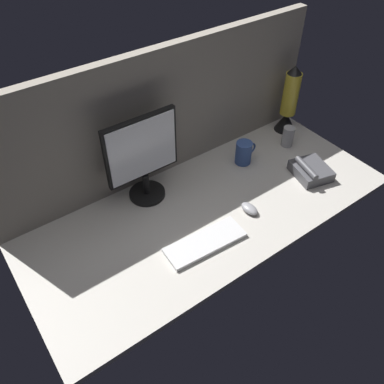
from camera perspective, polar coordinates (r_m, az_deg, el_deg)
ground_plane at (r=196.51cm, az=2.26°, el=-2.38°), size 180.00×80.00×3.00cm
cubicle_wall_back at (r=198.60cm, az=-4.18°, el=11.07°), size 180.00×5.00×66.95cm
monitor at (r=187.25cm, az=-7.03°, el=5.10°), size 36.76×18.00×44.60cm
keyboard at (r=178.88cm, az=1.88°, el=-7.20°), size 37.77×15.40×2.00cm
mouse at (r=193.84cm, az=8.18°, el=-2.36°), size 6.04×9.85×3.40cm
mug_steel at (r=236.23cm, az=13.49°, el=7.69°), size 6.47×6.47×11.87cm
mug_ceramic_blue at (r=218.85cm, az=7.38°, el=5.60°), size 12.84×8.73×12.80cm
lava_lamp at (r=243.74cm, az=13.60°, el=12.02°), size 12.46×12.46×40.78cm
desk_phone at (r=219.28cm, az=16.51°, el=2.93°), size 21.15×22.60×8.80cm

